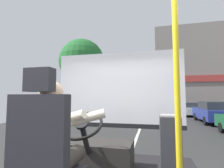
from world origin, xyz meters
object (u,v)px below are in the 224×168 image
driver_seat (45,163)px  bus_driver (54,138)px  fare_box (171,151)px  parked_car_silver (192,109)px  steering_console (95,154)px  handrail_pole (178,105)px  parked_car_blue (214,112)px

driver_seat → bus_driver: bearing=90.0°
fare_box → parked_car_silver: size_ratio=0.21×
bus_driver → parked_car_silver: (4.46, 15.94, -0.71)m
steering_console → handrail_pole: bearing=-46.2°
handrail_pole → steering_console: bearing=133.8°
bus_driver → steering_console: bearing=90.0°
steering_console → parked_car_silver: bearing=73.3°
steering_console → handrail_pole: (1.02, -1.07, 0.77)m
fare_box → parked_car_blue: bearing=69.9°
bus_driver → parked_car_blue: size_ratio=0.20×
driver_seat → parked_car_silver: driver_seat is taller
bus_driver → parked_car_silver: 16.57m
steering_console → parked_car_blue: (4.87, 10.22, -0.13)m
driver_seat → fare_box: driver_seat is taller
driver_seat → parked_car_silver: size_ratio=0.32×
parked_car_blue → parked_car_silver: 4.66m
driver_seat → handrail_pole: size_ratio=0.64×
fare_box → driver_seat: bearing=-137.5°
fare_box → parked_car_blue: size_ratio=0.22×
fare_box → parked_car_silver: 15.50m
steering_console → fare_box: size_ratio=1.31×
driver_seat → fare_box: (1.04, 0.95, -0.11)m
driver_seat → parked_car_blue: size_ratio=0.33×
handrail_pole → fare_box: bearing=88.7°
parked_car_blue → parked_car_silver: size_ratio=0.98×
driver_seat → parked_car_blue: bearing=66.9°
handrail_pole → fare_box: (0.02, 0.81, -0.57)m
bus_driver → parked_car_blue: bus_driver is taller
bus_driver → fare_box: 1.36m
steering_console → handrail_pole: size_ratio=0.56×
fare_box → handrail_pole: bearing=-91.3°
handrail_pole → fare_box: size_ratio=2.35×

